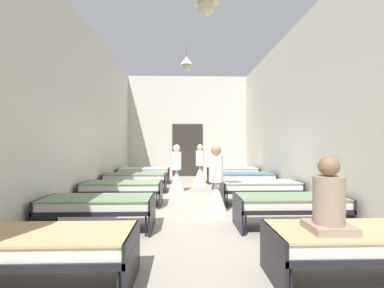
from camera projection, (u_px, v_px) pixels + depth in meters
name	position (u px, v px, depth m)	size (l,w,h in m)	color
ground_plane	(192.00, 207.00, 6.75)	(6.06, 12.64, 0.10)	#9E9384
room_shell	(190.00, 116.00, 7.97)	(5.86, 12.24, 4.61)	beige
bed_left_row_0	(43.00, 245.00, 2.90)	(1.90, 0.84, 0.57)	black
bed_right_row_0	(357.00, 241.00, 3.01)	(1.90, 0.84, 0.57)	black
bed_left_row_1	(98.00, 205.00, 4.80)	(1.90, 0.84, 0.57)	black
bed_right_row_1	(290.00, 203.00, 4.91)	(1.90, 0.84, 0.57)	black
bed_left_row_2	(122.00, 187.00, 6.70)	(1.90, 0.84, 0.57)	black
bed_right_row_2	(260.00, 187.00, 6.81)	(1.90, 0.84, 0.57)	black
bed_left_row_3	(136.00, 178.00, 8.60)	(1.90, 0.84, 0.57)	black
bed_right_row_3	(243.00, 177.00, 8.71)	(1.90, 0.84, 0.57)	black
bed_left_row_4	(144.00, 172.00, 10.49)	(1.90, 0.84, 0.57)	black
bed_right_row_4	(232.00, 171.00, 10.61)	(1.90, 0.84, 0.57)	black
nurse_near_aisle	(200.00, 170.00, 9.98)	(0.52, 0.52, 1.49)	white
nurse_mid_aisle	(177.00, 175.00, 8.46)	(0.52, 0.52, 1.49)	white
nurse_far_aisle	(216.00, 190.00, 5.77)	(0.52, 0.52, 1.49)	white
patient_seated_primary	(329.00, 203.00, 2.93)	(0.44, 0.44, 0.80)	gray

